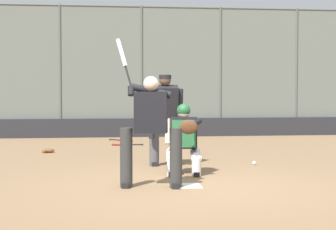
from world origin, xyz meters
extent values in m
plane|color=#846647|center=(0.00, 0.00, 0.00)|extent=(160.00, 160.00, 0.00)
cube|color=white|center=(0.00, 0.00, 0.01)|extent=(0.43, 0.43, 0.01)
cylinder|color=#515651|center=(-4.99, -8.98, 2.03)|extent=(0.08, 0.08, 4.06)
cylinder|color=#515651|center=(-2.50, -8.98, 2.03)|extent=(0.08, 0.08, 4.06)
cylinder|color=#515651|center=(0.00, -8.98, 2.03)|extent=(0.08, 0.08, 4.06)
cylinder|color=#515651|center=(2.50, -8.98, 2.03)|extent=(0.08, 0.08, 4.06)
cube|color=slate|center=(0.00, -8.98, 2.03)|extent=(19.98, 0.01, 4.06)
cylinder|color=#515651|center=(0.00, -8.98, 4.03)|extent=(19.98, 0.06, 0.06)
cube|color=#28282D|center=(0.00, -8.88, 0.29)|extent=(19.58, 0.18, 0.57)
cube|color=slate|center=(3.65, -11.28, 0.06)|extent=(13.98, 2.50, 0.12)
cube|color=slate|center=(3.65, -10.46, 0.22)|extent=(13.98, 0.55, 0.44)
cube|color=#B7BABC|center=(3.65, -10.46, 0.48)|extent=(13.98, 0.24, 0.08)
cube|color=slate|center=(3.65, -11.01, 0.38)|extent=(13.98, 0.55, 0.76)
cube|color=#B7BABC|center=(3.65, -11.01, 0.80)|extent=(13.98, 0.24, 0.08)
cube|color=slate|center=(3.65, -11.56, 0.54)|extent=(13.98, 0.55, 1.08)
cube|color=#B7BABC|center=(3.65, -11.56, 1.12)|extent=(13.98, 0.24, 0.08)
cube|color=slate|center=(3.65, -12.11, 0.70)|extent=(13.98, 0.55, 1.40)
cube|color=#B7BABC|center=(3.65, -12.11, 1.44)|extent=(13.98, 0.24, 0.08)
cylinder|color=#333333|center=(0.19, 0.13, 0.45)|extent=(0.19, 0.19, 0.91)
cube|color=black|center=(0.19, 0.13, 0.04)|extent=(0.16, 0.30, 0.08)
cylinder|color=#333333|center=(0.93, -0.01, 0.45)|extent=(0.19, 0.19, 0.91)
cube|color=black|center=(0.93, -0.01, 0.04)|extent=(0.16, 0.30, 0.08)
cube|color=black|center=(0.56, 0.06, 1.14)|extent=(0.53, 0.37, 0.62)
sphere|color=beige|center=(0.56, 0.06, 1.57)|extent=(0.23, 0.23, 0.23)
cylinder|color=black|center=(0.56, 0.03, 1.46)|extent=(0.63, 0.27, 0.24)
cylinder|color=black|center=(0.85, -0.02, 1.46)|extent=(0.11, 0.15, 0.17)
sphere|color=black|center=(0.85, -0.05, 1.53)|extent=(0.04, 0.04, 0.04)
cylinder|color=black|center=(0.89, -0.14, 1.69)|extent=(0.11, 0.21, 0.33)
cylinder|color=#B7BCC1|center=(0.98, -0.36, 2.06)|extent=(0.19, 0.33, 0.47)
cylinder|color=silver|center=(-0.31, -0.94, 0.16)|extent=(0.16, 0.16, 0.32)
cylinder|color=silver|center=(-0.34, -1.14, 0.34)|extent=(0.24, 0.50, 0.25)
cube|color=black|center=(-0.31, -0.94, 0.04)|extent=(0.13, 0.27, 0.08)
cylinder|color=silver|center=(0.11, -0.99, 0.16)|extent=(0.16, 0.16, 0.32)
cylinder|color=silver|center=(0.08, -1.19, 0.34)|extent=(0.24, 0.50, 0.25)
cube|color=black|center=(0.11, -0.99, 0.04)|extent=(0.13, 0.27, 0.08)
cube|color=black|center=(-0.14, -1.21, 0.72)|extent=(0.50, 0.42, 0.57)
cube|color=#235B33|center=(-0.12, -1.06, 0.72)|extent=(0.43, 0.19, 0.47)
sphere|color=beige|center=(-0.14, -1.21, 1.08)|extent=(0.21, 0.21, 0.21)
sphere|color=#235B33|center=(-0.14, -1.21, 1.12)|extent=(0.24, 0.24, 0.24)
cylinder|color=black|center=(-0.28, -0.94, 0.90)|extent=(0.36, 0.53, 0.17)
ellipsoid|color=#56331E|center=(-0.14, -0.71, 0.86)|extent=(0.31, 0.14, 0.24)
cylinder|color=beige|center=(0.14, -1.25, 0.75)|extent=(0.13, 0.33, 0.46)
cylinder|color=#4C4C51|center=(-0.14, -2.32, 0.45)|extent=(0.19, 0.19, 0.91)
cube|color=black|center=(-0.14, -2.32, 0.04)|extent=(0.12, 0.28, 0.08)
cylinder|color=#4C4C51|center=(0.27, -2.34, 0.45)|extent=(0.19, 0.19, 0.91)
cube|color=black|center=(0.27, -2.34, 0.04)|extent=(0.12, 0.28, 0.08)
cube|color=black|center=(0.07, -2.26, 1.23)|extent=(0.51, 0.45, 0.69)
sphere|color=brown|center=(0.07, -2.26, 1.66)|extent=(0.23, 0.23, 0.23)
cylinder|color=black|center=(0.07, -2.26, 1.72)|extent=(0.24, 0.24, 0.08)
cylinder|color=black|center=(-0.21, -2.19, 1.02)|extent=(0.17, 0.26, 0.96)
cylinder|color=black|center=(0.35, -2.21, 1.02)|extent=(0.15, 0.25, 0.96)
sphere|color=black|center=(0.20, -6.15, 0.03)|extent=(0.04, 0.04, 0.04)
cylinder|color=black|center=(0.37, -6.18, 0.03)|extent=(0.34, 0.10, 0.03)
cylinder|color=maroon|center=(0.77, -6.27, 0.03)|extent=(0.48, 0.17, 0.07)
sphere|color=black|center=(1.02, -7.74, 0.03)|extent=(0.04, 0.04, 0.04)
cylinder|color=black|center=(0.89, -7.64, 0.03)|extent=(0.27, 0.24, 0.03)
cylinder|color=maroon|center=(0.59, -7.38, 0.03)|extent=(0.40, 0.35, 0.07)
sphere|color=black|center=(-0.58, -6.57, 0.03)|extent=(0.04, 0.04, 0.04)
cylinder|color=black|center=(-0.63, -6.41, 0.03)|extent=(0.13, 0.33, 0.03)
cylinder|color=#28282D|center=(-0.76, -6.02, 0.03)|extent=(0.21, 0.47, 0.07)
ellipsoid|color=brown|center=(2.52, -4.85, 0.05)|extent=(0.29, 0.19, 0.10)
ellipsoid|color=brown|center=(2.60, -4.76, 0.05)|extent=(0.10, 0.08, 0.08)
sphere|color=white|center=(-1.69, -2.20, 0.04)|extent=(0.07, 0.07, 0.07)
camera|label=1|loc=(1.34, 8.46, 1.50)|focal=60.00mm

